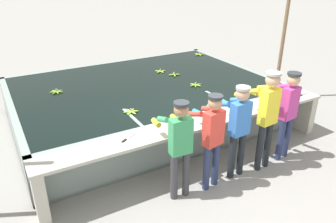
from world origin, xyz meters
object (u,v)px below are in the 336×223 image
at_px(worker_2, 238,124).
at_px(knife_1, 127,139).
at_px(banana_bunch_floating_0, 196,85).
at_px(banana_bunch_floating_5, 160,71).
at_px(worker_3, 267,111).
at_px(banana_bunch_floating_2, 57,92).
at_px(worker_1, 211,133).
at_px(banana_bunch_floating_1, 199,54).
at_px(knife_0, 303,95).
at_px(banana_bunch_floating_4, 131,112).
at_px(banana_bunch_floating_3, 174,75).
at_px(banana_bunch_ledge_0, 276,100).
at_px(support_post_right, 283,37).
at_px(worker_0, 179,141).
at_px(worker_4, 287,108).

height_order(worker_2, knife_1, worker_2).
height_order(banana_bunch_floating_0, banana_bunch_floating_5, same).
bearing_deg(worker_3, banana_bunch_floating_2, 130.35).
distance_m(worker_1, worker_3, 1.11).
relative_size(worker_1, banana_bunch_floating_1, 5.73).
height_order(banana_bunch_floating_5, knife_0, banana_bunch_floating_5).
relative_size(banana_bunch_floating_4, banana_bunch_floating_5, 1.02).
xyz_separation_m(worker_2, banana_bunch_floating_3, (0.53, 2.89, -0.10)).
height_order(banana_bunch_ledge_0, support_post_right, support_post_right).
bearing_deg(knife_0, banana_bunch_floating_4, 164.40).
xyz_separation_m(worker_0, banana_bunch_floating_5, (1.46, 3.29, -0.08)).
distance_m(worker_0, banana_bunch_floating_5, 3.60).
relative_size(worker_3, knife_0, 5.01).
xyz_separation_m(banana_bunch_floating_3, knife_0, (1.61, -2.37, -0.01)).
xyz_separation_m(worker_4, knife_0, (1.05, 0.52, -0.14)).
xyz_separation_m(banana_bunch_floating_5, knife_0, (1.78, -2.76, -0.01)).
xyz_separation_m(banana_bunch_floating_0, support_post_right, (2.67, 0.12, 0.74)).
bearing_deg(banana_bunch_ledge_0, banana_bunch_floating_5, 111.91).
bearing_deg(worker_4, worker_3, -173.93).
xyz_separation_m(worker_3, knife_0, (1.59, 0.58, -0.22)).
height_order(banana_bunch_floating_4, support_post_right, support_post_right).
bearing_deg(knife_0, banana_bunch_ledge_0, 175.96).
bearing_deg(banana_bunch_floating_1, knife_0, -89.30).
distance_m(worker_1, knife_1, 1.28).
bearing_deg(banana_bunch_ledge_0, banana_bunch_floating_0, 120.91).
bearing_deg(worker_2, worker_4, 0.05).
xyz_separation_m(knife_0, support_post_right, (1.09, 1.65, 0.74)).
height_order(banana_bunch_floating_4, banana_bunch_ledge_0, banana_bunch_ledge_0).
distance_m(banana_bunch_floating_2, knife_0, 5.03).
bearing_deg(worker_3, banana_bunch_floating_4, 139.38).
distance_m(worker_2, banana_bunch_ledge_0, 1.56).
xyz_separation_m(banana_bunch_floating_2, knife_1, (0.49, -2.53, -0.01)).
bearing_deg(worker_4, worker_2, -179.95).
bearing_deg(worker_0, banana_bunch_floating_2, 108.67).
bearing_deg(banana_bunch_floating_0, support_post_right, 2.62).
bearing_deg(knife_1, worker_3, -16.39).
height_order(banana_bunch_floating_1, knife_1, banana_bunch_floating_1).
distance_m(banana_bunch_floating_4, support_post_right, 4.57).
bearing_deg(worker_2, knife_1, 160.37).
height_order(banana_bunch_ledge_0, knife_1, banana_bunch_ledge_0).
xyz_separation_m(worker_2, banana_bunch_floating_2, (-2.15, 3.13, -0.10)).
distance_m(worker_1, banana_bunch_floating_2, 3.55).
bearing_deg(worker_0, support_post_right, 26.66).
distance_m(knife_0, knife_1, 3.81).
height_order(worker_4, support_post_right, support_post_right).
height_order(worker_1, knife_1, worker_1).
height_order(banana_bunch_floating_0, banana_bunch_floating_1, same).
distance_m(banana_bunch_floating_2, banana_bunch_floating_5, 2.52).
height_order(worker_4, banana_bunch_floating_2, worker_4).
bearing_deg(banana_bunch_ledge_0, knife_0, -4.04).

